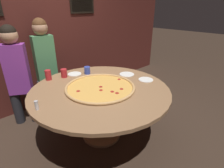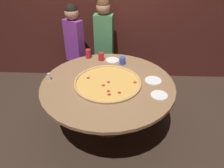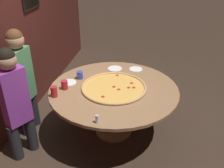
% 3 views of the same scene
% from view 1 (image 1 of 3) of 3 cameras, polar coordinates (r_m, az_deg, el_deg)
% --- Properties ---
extents(ground_plane, '(24.00, 24.00, 0.00)m').
position_cam_1_polar(ground_plane, '(2.59, -3.40, -16.25)').
color(ground_plane, '#38281E').
extents(back_wall, '(6.40, 0.08, 2.60)m').
position_cam_1_polar(back_wall, '(3.26, -21.66, 15.96)').
color(back_wall, '#4C1E19').
rests_on(back_wall, ground_plane).
extents(dining_table, '(1.72, 1.72, 0.74)m').
position_cam_1_polar(dining_table, '(2.24, -3.79, -4.00)').
color(dining_table, '#936B47').
rests_on(dining_table, ground_plane).
extents(giant_pizza, '(0.87, 0.87, 0.03)m').
position_cam_1_polar(giant_pizza, '(2.19, -3.84, -0.96)').
color(giant_pizza, '#E5A84C').
rests_on(giant_pizza, dining_table).
extents(drink_cup_far_left, '(0.09, 0.09, 0.12)m').
position_cam_1_polar(drink_cup_far_left, '(2.59, -15.41, 3.43)').
color(drink_cup_far_left, '#B22328').
rests_on(drink_cup_far_left, dining_table).
extents(drink_cup_near_right, '(0.08, 0.08, 0.14)m').
position_cam_1_polar(drink_cup_near_right, '(2.56, -20.11, 2.77)').
color(drink_cup_near_right, '#B22328').
rests_on(drink_cup_near_right, dining_table).
extents(drink_cup_near_left, '(0.09, 0.09, 0.11)m').
position_cam_1_polar(drink_cup_near_left, '(2.66, -8.12, 4.47)').
color(drink_cup_near_left, '#384CB7').
rests_on(drink_cup_near_left, dining_table).
extents(white_plate_right_side, '(0.20, 0.20, 0.01)m').
position_cam_1_polar(white_plate_right_side, '(2.47, 10.97, 1.42)').
color(white_plate_right_side, white).
rests_on(white_plate_right_side, dining_table).
extents(white_plate_near_front, '(0.20, 0.20, 0.01)m').
position_cam_1_polar(white_plate_near_front, '(2.69, -12.11, 3.23)').
color(white_plate_near_front, white).
rests_on(white_plate_near_front, dining_table).
extents(white_plate_beside_cup, '(0.22, 0.22, 0.01)m').
position_cam_1_polar(white_plate_beside_cup, '(2.62, 4.87, 3.19)').
color(white_plate_beside_cup, white).
rests_on(white_plate_beside_cup, dining_table).
extents(condiment_shaker, '(0.04, 0.04, 0.10)m').
position_cam_1_polar(condiment_shaker, '(1.87, -23.40, -6.40)').
color(condiment_shaker, silver).
rests_on(condiment_shaker, dining_table).
extents(diner_centre_back, '(0.39, 0.23, 1.52)m').
position_cam_1_polar(diner_centre_back, '(3.08, -20.99, 7.20)').
color(diner_centre_back, '#232328').
rests_on(diner_centre_back, ground_plane).
extents(diner_far_left, '(0.38, 0.30, 1.47)m').
position_cam_1_polar(diner_far_left, '(2.80, -28.52, 3.58)').
color(diner_far_left, '#232328').
rests_on(diner_far_left, ground_plane).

